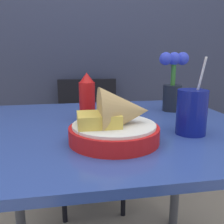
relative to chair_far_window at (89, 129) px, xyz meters
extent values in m
cube|color=#2D334C|center=(0.03, 0.20, 0.80)|extent=(7.00, 0.06, 2.60)
cube|color=#334C9E|center=(0.03, -0.78, 0.24)|extent=(0.98, 0.86, 0.02)
cylinder|color=#4C4C51|center=(-0.41, -0.41, -0.14)|extent=(0.05, 0.05, 0.72)
cylinder|color=#4C4C51|center=(0.46, -0.41, -0.14)|extent=(0.05, 0.05, 0.72)
cylinder|color=black|center=(-0.18, -0.27, -0.28)|extent=(0.03, 0.03, 0.42)
cylinder|color=black|center=(0.18, -0.27, -0.28)|extent=(0.03, 0.03, 0.42)
cylinder|color=black|center=(-0.18, 0.09, -0.28)|extent=(0.03, 0.03, 0.42)
cylinder|color=black|center=(0.18, 0.09, -0.28)|extent=(0.03, 0.03, 0.42)
cube|color=black|center=(0.00, -0.09, -0.06)|extent=(0.40, 0.40, 0.02)
cube|color=black|center=(0.00, 0.09, 0.14)|extent=(0.40, 0.03, 0.38)
cylinder|color=red|center=(0.00, -0.95, 0.27)|extent=(0.26, 0.26, 0.05)
cylinder|color=white|center=(0.00, -0.95, 0.30)|extent=(0.24, 0.24, 0.01)
cone|color=tan|center=(0.03, -0.95, 0.34)|extent=(0.14, 0.14, 0.14)
cube|color=#E5C14C|center=(-0.05, -0.96, 0.32)|extent=(0.12, 0.09, 0.04)
cylinder|color=red|center=(-0.06, -0.69, 0.32)|extent=(0.06, 0.06, 0.14)
cone|color=red|center=(-0.06, -0.69, 0.41)|extent=(0.05, 0.05, 0.04)
cylinder|color=navy|center=(0.25, -0.92, 0.32)|extent=(0.09, 0.09, 0.14)
cylinder|color=black|center=(0.25, -0.92, 0.31)|extent=(0.09, 0.09, 0.12)
cylinder|color=white|center=(0.26, -0.92, 0.38)|extent=(0.01, 0.08, 0.21)
cylinder|color=black|center=(0.32, -0.60, 0.31)|extent=(0.08, 0.08, 0.11)
cylinder|color=#33722D|center=(0.32, -0.60, 0.42)|extent=(0.02, 0.02, 0.10)
sphere|color=blue|center=(0.32, -0.60, 0.48)|extent=(0.05, 0.05, 0.05)
sphere|color=blue|center=(0.28, -0.60, 0.48)|extent=(0.05, 0.05, 0.05)
sphere|color=blue|center=(0.36, -0.60, 0.48)|extent=(0.05, 0.05, 0.05)
camera|label=1|loc=(-0.13, -1.62, 0.50)|focal=40.00mm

